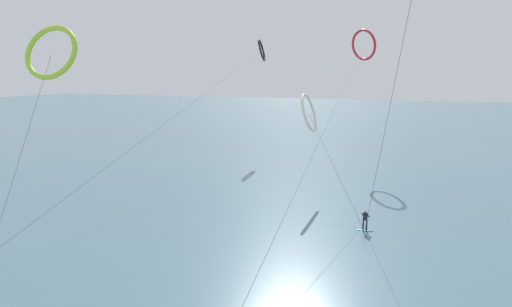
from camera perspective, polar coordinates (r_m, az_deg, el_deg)
name	(u,v)px	position (r m, az deg, el deg)	size (l,w,h in m)	color
sea_water	(375,123)	(111.74, 15.71, 3.98)	(400.00, 200.00, 0.08)	slate
surfer_teal	(365,222)	(34.87, 14.47, -8.86)	(1.40, 0.63, 1.70)	teal
kite_charcoal	(261,50)	(69.27, 0.71, 13.70)	(1.99, 52.84, 17.79)	black
kite_ivory	(309,113)	(44.17, 7.16, 5.46)	(7.89, 12.08, 10.36)	silver
kite_lime	(51,52)	(36.98, -25.88, 12.14)	(4.75, 8.76, 16.05)	#8CC62D
kite_crimson	(364,45)	(61.39, 14.28, 13.96)	(4.13, 51.84, 18.30)	red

